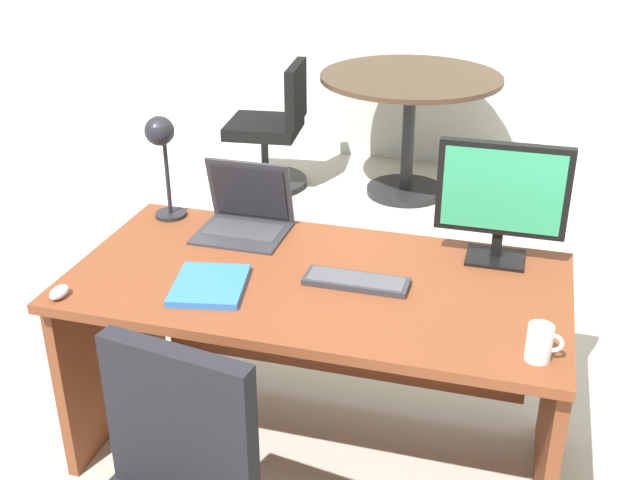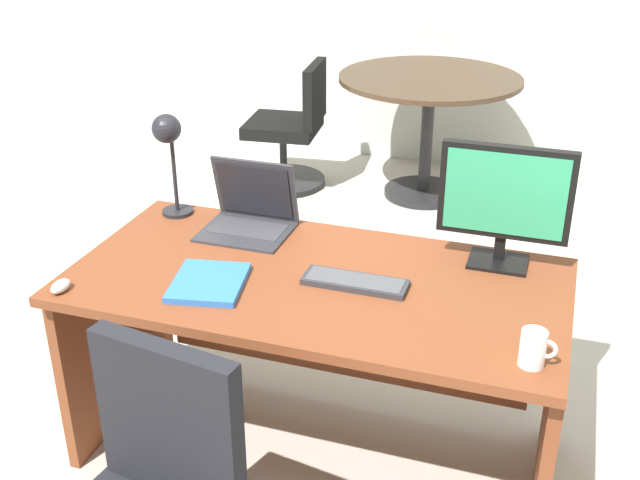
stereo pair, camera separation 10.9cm
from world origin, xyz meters
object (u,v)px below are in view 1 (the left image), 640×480
laptop (247,209)px  meeting_table (410,105)px  meeting_chair_near (272,137)px  mouse (59,292)px  book (209,285)px  desk (321,325)px  coffee_mug (540,343)px  monitor (502,195)px  keyboard (356,281)px  desk_lamp (161,145)px

laptop → meeting_table: (0.24, 2.27, -0.22)m
laptop → meeting_chair_near: (-0.65, 2.18, -0.48)m
mouse → book: mouse is taller
laptop → mouse: 0.76m
desk → laptop: (-0.36, 0.25, 0.30)m
coffee_mug → meeting_table: 2.99m
meeting_table → laptop: bearing=-95.9°
monitor → meeting_chair_near: (-1.58, 2.18, -0.64)m
laptop → book: bearing=-84.7°
desk → meeting_chair_near: bearing=112.7°
desk → mouse: bearing=-152.1°
book → meeting_table: (0.19, 2.74, -0.15)m
desk → keyboard: bearing=-23.2°
mouse → meeting_table: size_ratio=0.07×
desk → monitor: monitor is taller
desk → keyboard: keyboard is taller
monitor → mouse: 1.48m
desk → desk_lamp: size_ratio=4.01×
laptop → keyboard: (0.50, -0.31, -0.07)m
desk_lamp → book: (0.37, -0.46, -0.29)m
desk → monitor: (0.56, 0.24, 0.46)m
desk_lamp → meeting_table: bearing=76.1°
keyboard → book: bearing=-161.2°
desk → laptop: 0.53m
mouse → meeting_chair_near: (-0.26, 2.83, -0.42)m
book → coffee_mug: size_ratio=2.88×
desk → book: (-0.32, -0.21, 0.23)m
desk → meeting_chair_near: meeting_chair_near is taller
keyboard → desk_lamp: bearing=159.4°
book → coffee_mug: 1.05m
keyboard → desk_lamp: size_ratio=0.84×
desk → coffee_mug: 0.84m
monitor → keyboard: 0.57m
keyboard → meeting_table: meeting_table is taller
coffee_mug → meeting_chair_near: (-1.74, 2.76, -0.45)m
mouse → coffee_mug: size_ratio=0.78×
desk → monitor: bearing=23.5°
monitor → desk_lamp: monitor is taller
keyboard → meeting_chair_near: meeting_chair_near is taller
meeting_chair_near → laptop: bearing=-73.3°
monitor → keyboard: (-0.43, -0.30, -0.23)m
monitor → laptop: (-0.92, 0.01, -0.17)m
keyboard → mouse: size_ratio=4.14×
monitor → meeting_chair_near: size_ratio=0.53×
desk_lamp → meeting_chair_near: desk_lamp is taller
laptop → desk_lamp: size_ratio=0.79×
coffee_mug → meeting_chair_near: coffee_mug is taller
monitor → keyboard: monitor is taller
monitor → mouse: bearing=-154.0°
monitor → keyboard: size_ratio=1.27×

